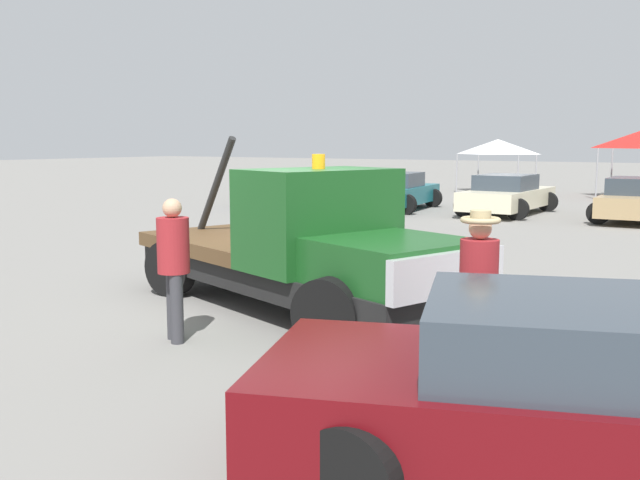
# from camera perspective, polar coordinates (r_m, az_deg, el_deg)

# --- Properties ---
(ground_plane) EXTENTS (160.00, 160.00, 0.00)m
(ground_plane) POSITION_cam_1_polar(r_m,az_deg,el_deg) (10.48, -2.32, -5.49)
(ground_plane) COLOR gray
(tow_truck) EXTENTS (6.28, 3.78, 2.51)m
(tow_truck) POSITION_cam_1_polar(r_m,az_deg,el_deg) (10.03, -1.14, -0.87)
(tow_truck) COLOR black
(tow_truck) RESTS_ON ground
(foreground_car) EXTENTS (5.43, 3.55, 1.34)m
(foreground_car) POSITION_cam_1_polar(r_m,az_deg,el_deg) (5.49, 22.13, -11.57)
(foreground_car) COLOR #5B0A0F
(foreground_car) RESTS_ON ground
(person_near_truck) EXTENTS (0.39, 0.39, 1.76)m
(person_near_truck) POSITION_cam_1_polar(r_m,az_deg,el_deg) (7.18, 12.57, -3.43)
(person_near_truck) COLOR #475B84
(person_near_truck) RESTS_ON ground
(person_at_hood) EXTENTS (0.39, 0.39, 1.75)m
(person_at_hood) POSITION_cam_1_polar(r_m,az_deg,el_deg) (8.78, -11.63, -1.54)
(person_at_hood) COLOR #38383D
(person_at_hood) RESTS_ON ground
(parked_car_navy) EXTENTS (2.65, 4.43, 1.34)m
(parked_car_navy) POSITION_cam_1_polar(r_m,az_deg,el_deg) (27.29, -2.28, 4.15)
(parked_car_navy) COLOR navy
(parked_car_navy) RESTS_ON ground
(parked_car_teal) EXTENTS (2.79, 4.70, 1.34)m
(parked_car_teal) POSITION_cam_1_polar(r_m,az_deg,el_deg) (25.64, 6.14, 3.87)
(parked_car_teal) COLOR #196670
(parked_car_teal) RESTS_ON ground
(parked_car_cream) EXTENTS (2.48, 4.90, 1.34)m
(parked_car_cream) POSITION_cam_1_polar(r_m,az_deg,el_deg) (24.68, 14.75, 3.50)
(parked_car_cream) COLOR beige
(parked_car_cream) RESTS_ON ground
(parked_car_tan) EXTENTS (2.55, 4.82, 1.34)m
(parked_car_tan) POSITION_cam_1_polar(r_m,az_deg,el_deg) (23.95, 24.13, 2.95)
(parked_car_tan) COLOR tan
(parked_car_tan) RESTS_ON ground
(canopy_tent_white) EXTENTS (3.01, 3.01, 2.53)m
(canopy_tent_white) POSITION_cam_1_polar(r_m,az_deg,el_deg) (35.51, 14.03, 7.25)
(canopy_tent_white) COLOR #9E9EA3
(canopy_tent_white) RESTS_ON ground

